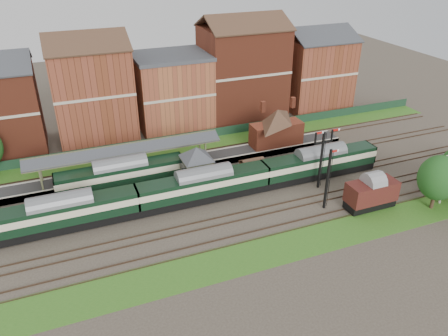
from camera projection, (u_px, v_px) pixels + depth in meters
name	position (u px, v px, depth m)	size (l,w,h in m)	color
ground	(228.00, 196.00, 56.39)	(160.00, 160.00, 0.00)	#473D33
grass_back	(190.00, 146.00, 69.47)	(90.00, 4.50, 0.06)	#2D6619
grass_front	(270.00, 251.00, 46.55)	(90.00, 5.00, 0.06)	#2D6619
fence	(186.00, 137.00, 70.76)	(90.00, 0.12, 1.50)	#193823
platform	(170.00, 166.00, 62.51)	(55.00, 3.40, 1.00)	#2D2D2D
signal_box	(197.00, 167.00, 56.56)	(5.40, 5.40, 6.00)	#5E7754
brick_hut	(252.00, 170.00, 60.10)	(3.20, 2.64, 2.94)	brown
station_building	(277.00, 127.00, 66.38)	(8.10, 8.10, 5.90)	brown
canopy	(125.00, 147.00, 58.63)	(26.00, 3.89, 4.08)	brown
semaphore_bracket	(322.00, 156.00, 56.05)	(3.60, 0.25, 8.18)	black
semaphore_siding	(328.00, 178.00, 51.94)	(1.23, 0.25, 8.00)	black
yard_lamp	(447.00, 176.00, 52.87)	(2.60, 0.22, 7.00)	beige
town_backdrop	(171.00, 87.00, 73.47)	(69.00, 10.00, 16.00)	brown
dmu_train	(204.00, 185.00, 54.28)	(50.39, 2.65, 3.87)	black
platform_railcar	(121.00, 175.00, 56.66)	(16.56, 2.61, 3.81)	black
goods_van_a	(371.00, 193.00, 52.93)	(6.22, 2.69, 3.77)	black
tree_far	(439.00, 178.00, 51.80)	(4.86, 4.86, 7.09)	#382619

